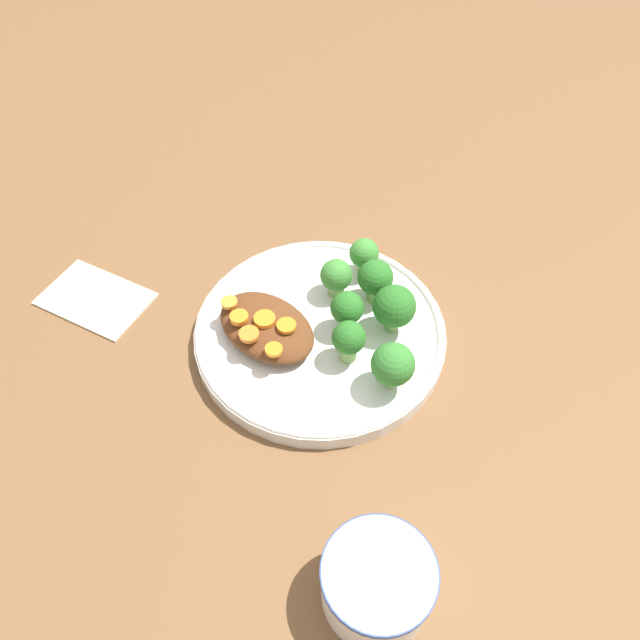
{
  "coord_description": "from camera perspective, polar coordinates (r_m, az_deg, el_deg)",
  "views": [
    {
      "loc": [
        -0.29,
        0.33,
        0.57
      ],
      "look_at": [
        0.0,
        0.0,
        0.03
      ],
      "focal_mm": 35.0,
      "sensor_mm": 36.0,
      "label": 1
    }
  ],
  "objects": [
    {
      "name": "ground_plane",
      "position": [
        0.72,
        -0.0,
        -1.7
      ],
      "size": [
        4.0,
        4.0,
        0.0
      ],
      "primitive_type": "plane",
      "color": "brown"
    },
    {
      "name": "plate",
      "position": [
        0.71,
        -0.0,
        -1.09
      ],
      "size": [
        0.28,
        0.28,
        0.02
      ],
      "color": "silver",
      "rests_on": "ground_plane"
    },
    {
      "name": "dip_bowl",
      "position": [
        0.56,
        5.26,
        -22.74
      ],
      "size": [
        0.1,
        0.1,
        0.06
      ],
      "color": "white",
      "rests_on": "ground_plane"
    },
    {
      "name": "stew_mound",
      "position": [
        0.69,
        -4.91,
        -0.63
      ],
      "size": [
        0.12,
        0.08,
        0.03
      ],
      "primitive_type": "ellipsoid",
      "color": "#5B3319",
      "rests_on": "plate"
    },
    {
      "name": "broccoli_floret_0",
      "position": [
        0.71,
        5.07,
        3.78
      ],
      "size": [
        0.04,
        0.04,
        0.06
      ],
      "color": "#759E51",
      "rests_on": "plate"
    },
    {
      "name": "broccoli_floret_1",
      "position": [
        0.68,
        6.8,
        1.2
      ],
      "size": [
        0.05,
        0.05,
        0.06
      ],
      "color": "#759E51",
      "rests_on": "plate"
    },
    {
      "name": "broccoli_floret_2",
      "position": [
        0.74,
        4.05,
        6.03
      ],
      "size": [
        0.04,
        0.04,
        0.05
      ],
      "color": "#759E51",
      "rests_on": "plate"
    },
    {
      "name": "broccoli_floret_3",
      "position": [
        0.68,
        2.49,
        1.04
      ],
      "size": [
        0.04,
        0.04,
        0.05
      ],
      "color": "#759E51",
      "rests_on": "plate"
    },
    {
      "name": "broccoli_floret_4",
      "position": [
        0.63,
        6.68,
        -4.09
      ],
      "size": [
        0.05,
        0.05,
        0.06
      ],
      "color": "#7FA85B",
      "rests_on": "plate"
    },
    {
      "name": "broccoli_floret_5",
      "position": [
        0.66,
        2.64,
        -1.8
      ],
      "size": [
        0.04,
        0.04,
        0.05
      ],
      "color": "#7FA85B",
      "rests_on": "plate"
    },
    {
      "name": "broccoli_floret_6",
      "position": [
        0.72,
        1.49,
        4.0
      ],
      "size": [
        0.04,
        0.04,
        0.05
      ],
      "color": "#7FA85B",
      "rests_on": "plate"
    },
    {
      "name": "carrot_slice_0",
      "position": [
        0.68,
        -7.4,
        0.25
      ],
      "size": [
        0.02,
        0.02,
        0.01
      ],
      "primitive_type": "cylinder",
      "color": "orange",
      "rests_on": "stew_mound"
    },
    {
      "name": "carrot_slice_1",
      "position": [
        0.67,
        -5.09,
        0.08
      ],
      "size": [
        0.02,
        0.02,
        0.01
      ],
      "primitive_type": "cylinder",
      "color": "orange",
      "rests_on": "stew_mound"
    },
    {
      "name": "carrot_slice_2",
      "position": [
        0.69,
        -8.29,
        1.59
      ],
      "size": [
        0.02,
        0.02,
        0.0
      ],
      "primitive_type": "cylinder",
      "color": "orange",
      "rests_on": "stew_mound"
    },
    {
      "name": "carrot_slice_3",
      "position": [
        0.65,
        -4.14,
        -2.8
      ],
      "size": [
        0.02,
        0.02,
        0.0
      ],
      "primitive_type": "cylinder",
      "color": "orange",
      "rests_on": "stew_mound"
    },
    {
      "name": "carrot_slice_4",
      "position": [
        0.66,
        -6.51,
        -1.3
      ],
      "size": [
        0.02,
        0.02,
        0.01
      ],
      "primitive_type": "cylinder",
      "color": "orange",
      "rests_on": "stew_mound"
    },
    {
      "name": "carrot_slice_5",
      "position": [
        0.67,
        -3.09,
        -0.52
      ],
      "size": [
        0.02,
        0.02,
        0.0
      ],
      "primitive_type": "cylinder",
      "color": "orange",
      "rests_on": "stew_mound"
    },
    {
      "name": "napkin",
      "position": [
        0.8,
        -19.86,
        1.91
      ],
      "size": [
        0.14,
        0.11,
        0.01
      ],
      "rotation": [
        0.0,
        0.0,
        0.25
      ],
      "color": "beige",
      "rests_on": "ground_plane"
    }
  ]
}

